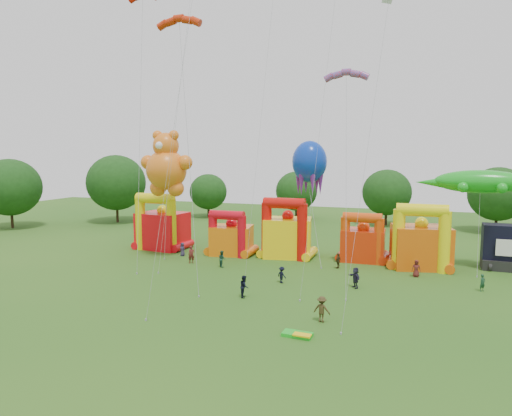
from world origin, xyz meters
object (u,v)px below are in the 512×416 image
(bouncy_castle_0, at_px, (161,227))
(gecko_kite, at_px, (480,189))
(spectator_0, at_px, (182,249))
(octopus_kite, at_px, (313,205))
(bouncy_castle_2, at_px, (287,234))
(spectator_4, at_px, (338,261))
(teddy_bear_kite, at_px, (166,167))

(bouncy_castle_0, bearing_deg, gecko_kite, 2.54)
(spectator_0, bearing_deg, octopus_kite, 39.85)
(bouncy_castle_2, relative_size, gecko_kite, 0.60)
(spectator_0, height_order, spectator_4, spectator_4)
(bouncy_castle_2, distance_m, gecko_kite, 21.37)
(spectator_0, bearing_deg, spectator_4, 22.48)
(spectator_4, bearing_deg, bouncy_castle_2, -98.42)
(bouncy_castle_2, bearing_deg, spectator_4, -27.54)
(bouncy_castle_2, distance_m, spectator_0, 12.69)
(bouncy_castle_0, bearing_deg, teddy_bear_kite, -51.38)
(bouncy_castle_0, bearing_deg, spectator_4, -6.66)
(bouncy_castle_2, xyz_separation_m, spectator_0, (-11.98, -3.71, -1.91))
(spectator_0, relative_size, spectator_4, 0.98)
(bouncy_castle_0, distance_m, gecko_kite, 37.65)
(gecko_kite, xyz_separation_m, octopus_kite, (-17.71, 0.24, -2.32))
(gecko_kite, xyz_separation_m, spectator_4, (-13.87, -4.37, -7.70))
(octopus_kite, height_order, spectator_0, octopus_kite)
(bouncy_castle_0, xyz_separation_m, bouncy_castle_2, (16.62, 0.76, -0.04))
(bouncy_castle_2, bearing_deg, teddy_bear_kite, -157.91)
(octopus_kite, height_order, spectator_4, octopus_kite)
(bouncy_castle_0, height_order, octopus_kite, octopus_kite)
(gecko_kite, height_order, spectator_4, gecko_kite)
(bouncy_castle_0, height_order, gecko_kite, gecko_kite)
(octopus_kite, relative_size, spectator_0, 8.54)
(gecko_kite, relative_size, octopus_kite, 0.86)
(bouncy_castle_2, relative_size, octopus_kite, 0.52)
(gecko_kite, bearing_deg, bouncy_castle_0, -177.46)
(teddy_bear_kite, xyz_separation_m, spectator_0, (1.03, 1.57, -9.89))
(bouncy_castle_2, height_order, spectator_4, bouncy_castle_2)
(bouncy_castle_2, xyz_separation_m, octopus_kite, (2.84, 1.12, 3.49))
(gecko_kite, bearing_deg, octopus_kite, 179.23)
(teddy_bear_kite, distance_m, spectator_0, 10.07)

